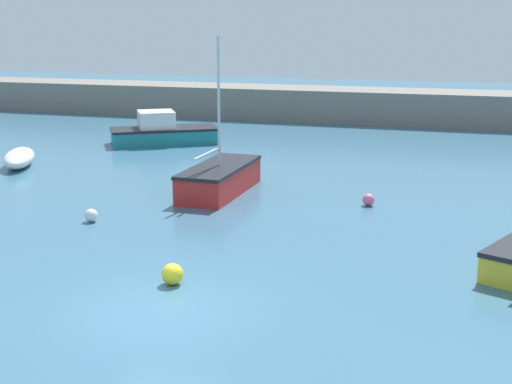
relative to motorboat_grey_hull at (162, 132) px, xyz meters
The scene contains 8 objects.
ground_plane 20.80m from the motorboat_grey_hull, 66.10° to the right, with size 120.00×120.00×0.20m, color #38667F.
harbor_breakwater 13.76m from the motorboat_grey_hull, 52.23° to the left, with size 53.03×3.81×1.90m, color slate.
motorboat_grey_hull is the anchor object (origin of this frame).
sailboat_tall_mast 10.79m from the motorboat_grey_hull, 55.26° to the right, with size 1.75×4.56×5.46m.
open_tender_yellow 7.69m from the motorboat_grey_hull, 116.67° to the right, with size 2.47×3.47×0.73m.
mooring_buoy_white 13.97m from the motorboat_grey_hull, 74.87° to the right, with size 0.40×0.40×0.40m, color white.
mooring_buoy_yellow 19.41m from the motorboat_grey_hull, 65.32° to the right, with size 0.51×0.51×0.51m, color yellow.
mooring_buoy_pink 14.64m from the motorboat_grey_hull, 38.51° to the right, with size 0.40×0.40×0.40m, color #EA668C.
Camera 1 is at (6.03, -13.00, 6.01)m, focal length 50.00 mm.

